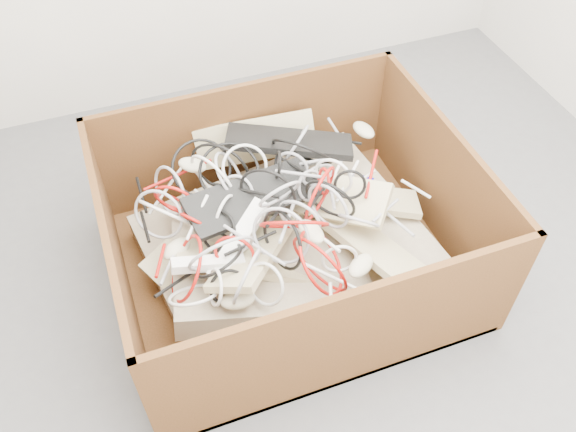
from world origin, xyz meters
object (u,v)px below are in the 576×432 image
object	(u,v)px
power_strip_right	(208,263)
vga_plug	(367,182)
power_strip_left	(239,240)
cardboard_box	(285,249)

from	to	relation	value
power_strip_right	vga_plug	bearing A→B (deg)	21.92
power_strip_left	power_strip_right	world-z (taller)	power_strip_left
power_strip_left	cardboard_box	bearing A→B (deg)	-18.01
power_strip_right	cardboard_box	bearing A→B (deg)	29.32
cardboard_box	vga_plug	xyz separation A→B (m)	(0.36, 0.05, 0.20)
power_strip_right	vga_plug	distance (m)	0.71
power_strip_right	power_strip_left	bearing A→B (deg)	30.11
vga_plug	cardboard_box	bearing A→B (deg)	-141.09
power_strip_left	power_strip_right	bearing A→B (deg)	163.29
cardboard_box	power_strip_left	xyz separation A→B (m)	(-0.20, -0.08, 0.23)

